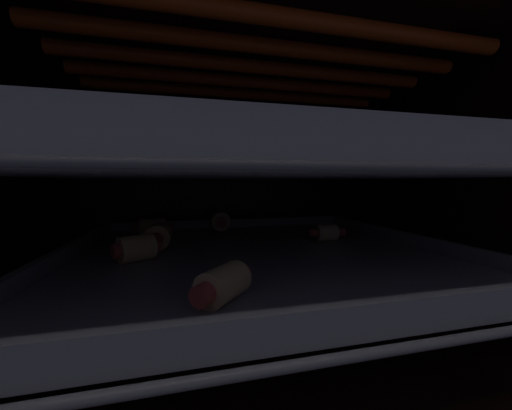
# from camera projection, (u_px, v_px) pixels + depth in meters

# --- Properties ---
(ground_plane) EXTENTS (0.58, 0.50, 0.01)m
(ground_plane) POSITION_uv_depth(u_px,v_px,m) (257.00, 330.00, 0.37)
(ground_plane) COLOR black
(oven_wall_back) EXTENTS (0.58, 0.01, 0.34)m
(oven_wall_back) POSITION_uv_depth(u_px,v_px,m) (229.00, 189.00, 0.59)
(oven_wall_back) COLOR black
(oven_wall_back) RESTS_ON ground_plane
(oven_wall_right) EXTENTS (0.01, 0.48, 0.34)m
(oven_wall_right) POSITION_uv_depth(u_px,v_px,m) (444.00, 191.00, 0.42)
(oven_wall_right) COLOR black
(oven_wall_right) RESTS_ON ground_plane
(oven_ceiling) EXTENTS (0.58, 0.50, 0.01)m
(oven_ceiling) POSITION_uv_depth(u_px,v_px,m) (257.00, 44.00, 0.34)
(oven_ceiling) COLOR black
(heating_element) EXTENTS (0.44, 0.22, 0.02)m
(heating_element) POSITION_uv_depth(u_px,v_px,m) (257.00, 67.00, 0.34)
(heating_element) COLOR #F25919
(oven_rack_lower) EXTENTS (0.53, 0.47, 0.01)m
(oven_rack_lower) POSITION_uv_depth(u_px,v_px,m) (257.00, 260.00, 0.36)
(oven_rack_lower) COLOR slate
(baking_tray_lower) EXTENTS (0.44, 0.40, 0.02)m
(baking_tray_lower) POSITION_uv_depth(u_px,v_px,m) (257.00, 253.00, 0.36)
(baking_tray_lower) COLOR gray
(baking_tray_lower) RESTS_ON oven_rack_lower
(pig_in_blanket_lower_0) EXTENTS (0.05, 0.03, 0.02)m
(pig_in_blanket_lower_0) POSITION_uv_depth(u_px,v_px,m) (327.00, 232.00, 0.42)
(pig_in_blanket_lower_0) COLOR #D7B37F
(pig_in_blanket_lower_0) RESTS_ON baking_tray_lower
(pig_in_blanket_lower_1) EXTENTS (0.06, 0.03, 0.03)m
(pig_in_blanket_lower_1) POSITION_uv_depth(u_px,v_px,m) (153.00, 229.00, 0.43)
(pig_in_blanket_lower_1) COLOR #E3C677
(pig_in_blanket_lower_1) RESTS_ON baking_tray_lower
(pig_in_blanket_lower_2) EXTENTS (0.04, 0.05, 0.03)m
(pig_in_blanket_lower_2) POSITION_uv_depth(u_px,v_px,m) (221.00, 221.00, 0.52)
(pig_in_blanket_lower_2) COLOR #E3BA7E
(pig_in_blanket_lower_2) RESTS_ON baking_tray_lower
(pig_in_blanket_lower_3) EXTENTS (0.05, 0.05, 0.03)m
(pig_in_blanket_lower_3) POSITION_uv_depth(u_px,v_px,m) (223.00, 284.00, 0.21)
(pig_in_blanket_lower_3) COLOR #DEB682
(pig_in_blanket_lower_3) RESTS_ON baking_tray_lower
(pig_in_blanket_lower_4) EXTENTS (0.05, 0.04, 0.03)m
(pig_in_blanket_lower_4) POSITION_uv_depth(u_px,v_px,m) (136.00, 248.00, 0.31)
(pig_in_blanket_lower_4) COLOR #E7B87E
(pig_in_blanket_lower_4) RESTS_ON baking_tray_lower
(pig_in_blanket_lower_5) EXTENTS (0.03, 0.05, 0.03)m
(pig_in_blanket_lower_5) POSITION_uv_depth(u_px,v_px,m) (158.00, 236.00, 0.37)
(pig_in_blanket_lower_5) COLOR #EBBC7A
(pig_in_blanket_lower_5) RESTS_ON baking_tray_lower
(oven_rack_upper) EXTENTS (0.52, 0.47, 0.01)m
(oven_rack_upper) POSITION_uv_depth(u_px,v_px,m) (257.00, 176.00, 0.35)
(oven_rack_upper) COLOR slate
(baking_tray_upper) EXTENTS (0.44, 0.40, 0.03)m
(baking_tray_upper) POSITION_uv_depth(u_px,v_px,m) (257.00, 168.00, 0.35)
(baking_tray_upper) COLOR silver
(baking_tray_upper) RESTS_ON oven_rack_upper
(pig_in_blanket_upper_0) EXTENTS (0.04, 0.04, 0.03)m
(pig_in_blanket_upper_0) POSITION_uv_depth(u_px,v_px,m) (137.00, 150.00, 0.33)
(pig_in_blanket_upper_0) COLOR #E5C674
(pig_in_blanket_upper_0) RESTS_ON baking_tray_upper
(pig_in_blanket_upper_1) EXTENTS (0.05, 0.06, 0.03)m
(pig_in_blanket_upper_1) POSITION_uv_depth(u_px,v_px,m) (212.00, 147.00, 0.30)
(pig_in_blanket_upper_1) COLOR #DCC46D
(pig_in_blanket_upper_1) RESTS_ON baking_tray_upper
(pig_in_blanket_upper_2) EXTENTS (0.05, 0.03, 0.03)m
(pig_in_blanket_upper_2) POSITION_uv_depth(u_px,v_px,m) (236.00, 162.00, 0.50)
(pig_in_blanket_upper_2) COLOR #D9C77B
(pig_in_blanket_upper_2) RESTS_ON baking_tray_upper
(pig_in_blanket_upper_3) EXTENTS (0.04, 0.06, 0.03)m
(pig_in_blanket_upper_3) POSITION_uv_depth(u_px,v_px,m) (104.00, 152.00, 0.34)
(pig_in_blanket_upper_3) COLOR #D3B07E
(pig_in_blanket_upper_3) RESTS_ON baking_tray_upper
(pig_in_blanket_upper_4) EXTENTS (0.04, 0.06, 0.03)m
(pig_in_blanket_upper_4) POSITION_uv_depth(u_px,v_px,m) (392.00, 142.00, 0.25)
(pig_in_blanket_upper_4) COLOR #D8B27E
(pig_in_blanket_upper_4) RESTS_ON baking_tray_upper
(pig_in_blanket_upper_5) EXTENTS (0.05, 0.03, 0.03)m
(pig_in_blanket_upper_5) POSITION_uv_depth(u_px,v_px,m) (289.00, 164.00, 0.54)
(pig_in_blanket_upper_5) COLOR #D8BE74
(pig_in_blanket_upper_5) RESTS_ON baking_tray_upper
(pig_in_blanket_upper_6) EXTENTS (0.06, 0.04, 0.03)m
(pig_in_blanket_upper_6) POSITION_uv_depth(u_px,v_px,m) (85.00, 140.00, 0.24)
(pig_in_blanket_upper_6) COLOR #E1B76F
(pig_in_blanket_upper_6) RESTS_ON baking_tray_upper
(pig_in_blanket_upper_7) EXTENTS (0.05, 0.04, 0.03)m
(pig_in_blanket_upper_7) POSITION_uv_depth(u_px,v_px,m) (234.00, 152.00, 0.35)
(pig_in_blanket_upper_7) COLOR #DBC16F
(pig_in_blanket_upper_7) RESTS_ON baking_tray_upper
(pig_in_blanket_upper_8) EXTENTS (0.04, 0.06, 0.03)m
(pig_in_blanket_upper_8) POSITION_uv_depth(u_px,v_px,m) (197.00, 162.00, 0.47)
(pig_in_blanket_upper_8) COLOR #E7C272
(pig_in_blanket_upper_8) RESTS_ON baking_tray_upper
(pig_in_blanket_upper_9) EXTENTS (0.05, 0.04, 0.03)m
(pig_in_blanket_upper_9) POSITION_uv_depth(u_px,v_px,m) (328.00, 162.00, 0.51)
(pig_in_blanket_upper_9) COLOR #D4C77F
(pig_in_blanket_upper_9) RESTS_ON baking_tray_upper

